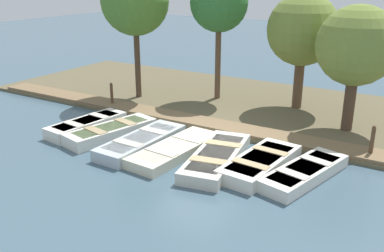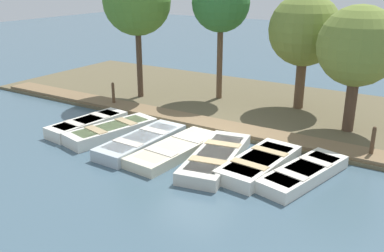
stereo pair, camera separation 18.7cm
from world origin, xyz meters
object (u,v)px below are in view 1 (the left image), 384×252
(rowboat_3, at_px, (175,149))
(park_tree_left, at_px, (219,4))
(rowboat_0, at_px, (87,125))
(park_tree_center, at_px, (303,31))
(rowboat_6, at_px, (304,172))
(rowboat_5, at_px, (260,163))
(mooring_post_far, at_px, (372,143))
(rowboat_4, at_px, (216,157))
(park_tree_right, at_px, (357,47))
(rowboat_2, at_px, (142,142))
(park_tree_far_left, at_px, (135,2))
(rowboat_1, at_px, (111,131))
(mooring_post_near, at_px, (112,95))

(rowboat_3, distance_m, park_tree_left, 7.44)
(rowboat_0, bearing_deg, park_tree_center, 144.70)
(rowboat_6, bearing_deg, rowboat_5, -71.95)
(rowboat_3, relative_size, mooring_post_far, 3.27)
(rowboat_3, relative_size, rowboat_4, 0.96)
(park_tree_right, bearing_deg, mooring_post_far, 29.62)
(park_tree_left, bearing_deg, rowboat_4, 27.98)
(rowboat_2, distance_m, park_tree_far_left, 7.04)
(rowboat_6, bearing_deg, rowboat_0, -74.31)
(rowboat_0, relative_size, rowboat_6, 0.94)
(rowboat_0, relative_size, rowboat_1, 0.92)
(rowboat_1, bearing_deg, rowboat_6, 106.07)
(rowboat_0, bearing_deg, rowboat_5, 98.02)
(rowboat_2, relative_size, park_tree_left, 0.64)
(rowboat_1, height_order, park_tree_far_left, park_tree_far_left)
(rowboat_5, bearing_deg, rowboat_0, -82.92)
(park_tree_far_left, bearing_deg, mooring_post_far, 80.64)
(rowboat_1, height_order, rowboat_2, rowboat_1)
(rowboat_0, height_order, park_tree_center, park_tree_center)
(park_tree_far_left, height_order, park_tree_left, park_tree_far_left)
(mooring_post_far, distance_m, park_tree_right, 3.42)
(rowboat_2, height_order, park_tree_center, park_tree_center)
(rowboat_3, bearing_deg, park_tree_far_left, -127.63)
(mooring_post_far, bearing_deg, park_tree_left, -115.30)
(rowboat_4, xyz_separation_m, mooring_post_far, (-2.63, 3.85, 0.36))
(rowboat_5, height_order, mooring_post_near, mooring_post_near)
(rowboat_1, distance_m, park_tree_far_left, 6.25)
(rowboat_2, relative_size, rowboat_6, 1.04)
(rowboat_1, bearing_deg, rowboat_2, 95.06)
(mooring_post_far, xyz_separation_m, park_tree_right, (-2.04, -1.16, 2.49))
(rowboat_2, height_order, park_tree_right, park_tree_right)
(rowboat_2, xyz_separation_m, rowboat_6, (-0.55, 5.17, -0.02))
(rowboat_0, height_order, rowboat_6, rowboat_0)
(rowboat_4, distance_m, park_tree_left, 7.81)
(rowboat_3, xyz_separation_m, park_tree_right, (-4.76, 4.09, 2.87))
(rowboat_3, distance_m, mooring_post_near, 5.67)
(park_tree_far_left, bearing_deg, rowboat_4, 55.55)
(mooring_post_far, xyz_separation_m, park_tree_left, (-3.31, -7.00, 3.61))
(rowboat_2, distance_m, rowboat_6, 5.20)
(rowboat_2, height_order, mooring_post_far, mooring_post_far)
(rowboat_3, bearing_deg, mooring_post_far, 121.91)
(rowboat_1, distance_m, park_tree_right, 8.71)
(rowboat_4, xyz_separation_m, mooring_post_near, (-2.63, -6.36, 0.36))
(rowboat_1, distance_m, rowboat_6, 6.65)
(rowboat_2, bearing_deg, rowboat_6, 97.73)
(rowboat_3, height_order, mooring_post_far, mooring_post_far)
(rowboat_5, bearing_deg, mooring_post_far, 138.42)
(rowboat_1, xyz_separation_m, rowboat_6, (-0.33, 6.65, -0.03))
(rowboat_2, xyz_separation_m, park_tree_center, (-6.57, 2.95, 3.04))
(mooring_post_near, bearing_deg, rowboat_2, 52.81)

